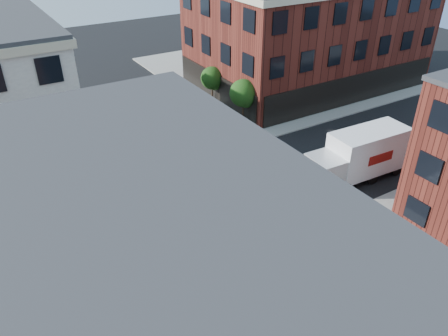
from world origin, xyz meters
The scene contains 8 objects.
ground centered at (0.00, 0.00, 0.00)m, with size 120.00×120.00×0.00m, color black.
sidewalk_ne centered at (21.00, 21.00, 0.07)m, with size 30.00×30.00×0.15m, color gray.
building_ne centered at (20.50, 16.00, 6.00)m, with size 25.00×16.00×12.00m, color #411510.
tree_near centered at (7.56, 9.98, 3.16)m, with size 2.69×2.69×4.49m.
tree_far centered at (7.56, 15.98, 2.87)m, with size 2.43×2.43×4.07m.
signal_pole centered at (-6.72, -6.68, 2.86)m, with size 1.29×1.24×4.60m.
box_truck centered at (9.75, -3.05, 2.08)m, with size 8.96×3.12×4.00m.
traffic_cone centered at (-2.68, -5.70, 0.36)m, with size 0.54×0.54×0.75m.
Camera 1 is at (-14.68, -22.77, 18.75)m, focal length 35.00 mm.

